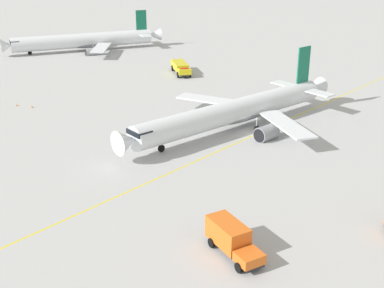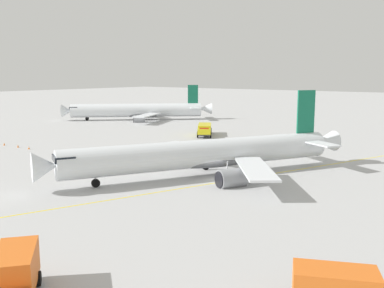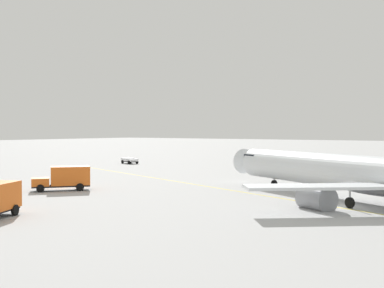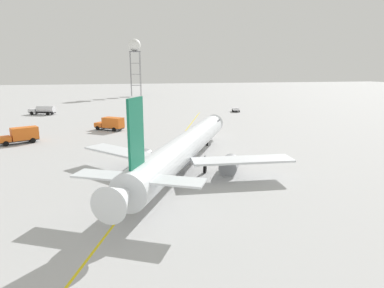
% 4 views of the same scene
% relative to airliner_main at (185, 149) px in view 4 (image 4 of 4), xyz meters
% --- Properties ---
extents(ground_plane, '(600.00, 600.00, 0.00)m').
position_rel_airliner_main_xyz_m(ground_plane, '(2.47, -0.90, -3.00)').
color(ground_plane, '#B2B2B2').
extents(airliner_main, '(27.65, 42.02, 11.91)m').
position_rel_airliner_main_xyz_m(airliner_main, '(0.00, 0.00, 0.00)').
color(airliner_main, silver).
rests_on(airliner_main, ground_plane).
extents(catering_truck_truck, '(7.44, 5.17, 3.10)m').
position_rel_airliner_main_xyz_m(catering_truck_truck, '(27.37, -24.57, -1.34)').
color(catering_truck_truck, '#232326').
rests_on(catering_truck_truck, ground_plane).
extents(pushback_tug_truck, '(3.33, 4.58, 1.30)m').
position_rel_airliner_main_xyz_m(pushback_tug_truck, '(-31.88, -61.58, -2.20)').
color(pushback_tug_truck, '#232326').
rests_on(pushback_tug_truck, ground_plane).
extents(fuel_tanker_truck, '(8.56, 5.35, 2.87)m').
position_rel_airliner_main_xyz_m(fuel_tanker_truck, '(30.88, -69.25, -1.44)').
color(fuel_tanker_truck, '#232326').
rests_on(fuel_tanker_truck, ground_plane).
extents(catering_truck_truck_extra, '(7.17, 6.42, 3.10)m').
position_rel_airliner_main_xyz_m(catering_truck_truck_extra, '(10.10, -34.99, -1.34)').
color(catering_truck_truck_extra, '#232326').
rests_on(catering_truck_truck_extra, ground_plane).
extents(radar_tower, '(6.43, 6.43, 29.99)m').
position_rel_airliner_main_xyz_m(radar_tower, '(-4.57, -139.83, 22.70)').
color(radar_tower, slate).
rests_on(radar_tower, ground_plane).
extents(taxiway_centreline, '(48.55, 127.80, 0.01)m').
position_rel_airliner_main_xyz_m(taxiway_centreline, '(4.93, 1.52, -3.00)').
color(taxiway_centreline, yellow).
rests_on(taxiway_centreline, ground_plane).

